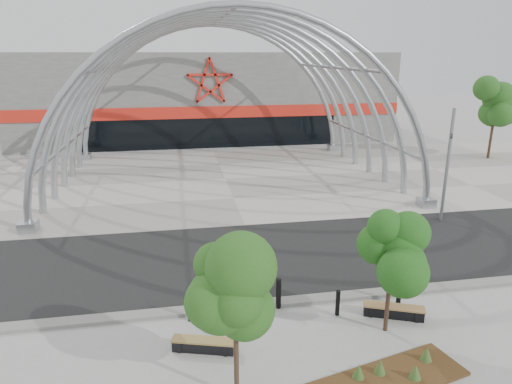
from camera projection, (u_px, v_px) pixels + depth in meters
name	position (u px, v px, depth m)	size (l,w,h in m)	color
ground	(277.00, 300.00, 15.32)	(140.00, 140.00, 0.00)	#9A9A95
road	(258.00, 256.00, 18.61)	(140.00, 7.00, 0.02)	black
forecourt	(225.00, 179.00, 29.90)	(60.00, 17.00, 0.04)	gray
kerb	(279.00, 302.00, 15.07)	(60.00, 0.50, 0.12)	slate
arena_building	(204.00, 94.00, 45.64)	(34.00, 15.24, 8.00)	slate
vault_canopy	(225.00, 179.00, 29.91)	(20.80, 15.80, 20.36)	#9CA1A6
planting_bed	(381.00, 379.00, 11.44)	(4.68, 2.41, 0.47)	#3D2B12
signal_pole	(447.00, 164.00, 21.73)	(0.20, 0.78, 5.53)	gray
street_tree_0	(235.00, 297.00, 10.23)	(1.65, 1.65, 3.76)	#312418
street_tree_1	(393.00, 247.00, 12.87)	(1.59, 1.59, 3.76)	black
bench_0	(203.00, 345.00, 12.66)	(1.80, 0.88, 0.37)	black
bench_1	(393.00, 311.00, 14.30)	(1.88, 1.08, 0.39)	black
bollard_0	(190.00, 308.00, 14.02)	(0.14, 0.14, 0.89)	black
bollard_1	(245.00, 286.00, 15.25)	(0.15, 0.15, 0.94)	black
bollard_2	(279.00, 294.00, 14.72)	(0.17, 0.17, 1.03)	black
bollard_3	(338.00, 303.00, 14.34)	(0.14, 0.14, 0.85)	black
bollard_4	(399.00, 292.00, 14.90)	(0.16, 0.16, 0.97)	black
bg_tree_1	(496.00, 104.00, 34.55)	(2.70, 2.70, 5.91)	black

